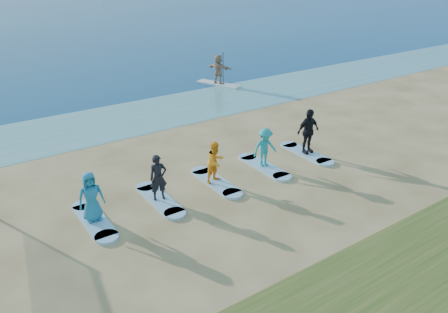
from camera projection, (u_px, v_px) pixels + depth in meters
ground at (275, 203)px, 14.39m from camera, size 600.00×600.00×0.00m
shallow_water at (141, 116)px, 22.26m from camera, size 600.00×600.00×0.00m
paddleboard at (219, 84)px, 27.58m from camera, size 1.75×3.05×0.12m
paddleboarder at (218, 69)px, 27.18m from camera, size 1.14×1.75×1.80m
surfboard_0 at (94, 221)px, 13.34m from camera, size 0.70×2.20×0.09m
student_0 at (91, 197)px, 12.99m from camera, size 0.80×0.54×1.59m
surfboard_1 at (160, 200)px, 14.48m from camera, size 0.70×2.20×0.09m
student_1 at (158, 178)px, 14.14m from camera, size 0.63×0.48×1.56m
surfboard_2 at (216, 182)px, 15.63m from camera, size 0.70×2.20×0.09m
student_2 at (216, 162)px, 15.29m from camera, size 0.84×0.72×1.51m
surfboard_3 at (264, 167)px, 16.77m from camera, size 0.70×2.20×0.09m
student_3 at (265, 147)px, 16.43m from camera, size 1.04×0.67×1.52m
surfboard_4 at (306, 153)px, 17.91m from camera, size 0.70×2.20×0.09m
student_4 at (308, 131)px, 17.51m from camera, size 1.10×0.49×1.85m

